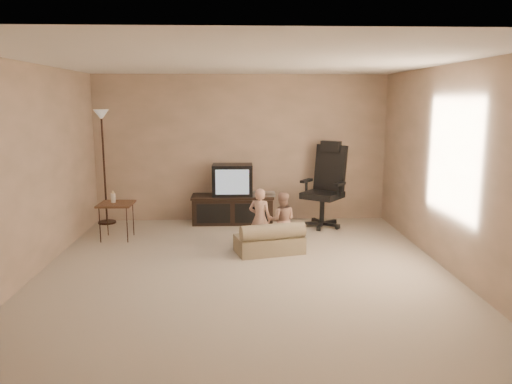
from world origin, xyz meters
TOP-DOWN VIEW (x-y plane):
  - floor at (0.00, 0.00)m, footprint 5.50×5.50m
  - room_shell at (0.00, 0.00)m, footprint 5.50×5.50m
  - tv_stand at (-0.15, 2.49)m, footprint 1.41×0.52m
  - office_chair at (1.37, 2.22)m, footprint 0.91×0.91m
  - side_table at (-1.90, 1.56)m, footprint 0.51×0.51m
  - floor_lamp at (-2.30, 2.55)m, footprint 0.30×0.30m
  - child_sofa at (0.37, 0.73)m, footprint 1.00×0.71m
  - toddler_left at (0.24, 0.96)m, footprint 0.37×0.32m
  - toddler_right at (0.55, 0.98)m, footprint 0.41×0.25m

SIDE VIEW (x-z plane):
  - floor at x=0.00m, z-range 0.00..0.00m
  - child_sofa at x=0.37m, z-range -0.04..0.40m
  - toddler_right at x=0.55m, z-range 0.00..0.80m
  - tv_stand at x=-0.15m, z-range -0.09..0.92m
  - toddler_left at x=0.24m, z-range 0.00..0.87m
  - office_chair at x=1.37m, z-range -0.20..1.21m
  - side_table at x=-1.90m, z-range 0.16..0.91m
  - floor_lamp at x=-2.30m, z-range 0.44..2.36m
  - room_shell at x=0.00m, z-range -1.23..4.27m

